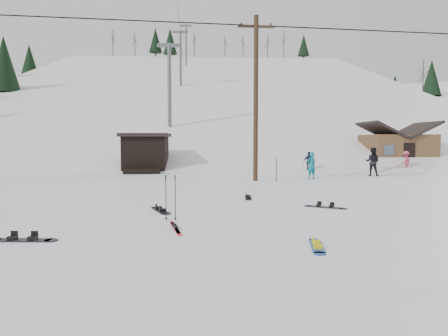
{
  "coord_description": "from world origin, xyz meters",
  "views": [
    {
      "loc": [
        -0.93,
        -7.95,
        2.25
      ],
      "look_at": [
        -0.27,
        4.23,
        1.4
      ],
      "focal_mm": 32.0,
      "sensor_mm": 36.0,
      "label": 1
    }
  ],
  "objects": [
    {
      "name": "ground",
      "position": [
        0.0,
        0.0,
        0.0
      ],
      "size": [
        200.0,
        200.0,
        0.0
      ],
      "primitive_type": "plane",
      "color": "white",
      "rests_on": "ground"
    },
    {
      "name": "ski_slope",
      "position": [
        0.0,
        55.0,
        -12.0
      ],
      "size": [
        60.0,
        85.24,
        65.97
      ],
      "primitive_type": "cube",
      "rotation": [
        0.31,
        0.0,
        0.0
      ],
      "color": "white",
      "rests_on": "ground"
    },
    {
      "name": "treeline_crest",
      "position": [
        0.0,
        86.0,
        0.0
      ],
      "size": [
        50.0,
        6.0,
        10.0
      ],
      "primitive_type": null,
      "color": "black",
      "rests_on": "ski_slope"
    },
    {
      "name": "utility_pole",
      "position": [
        2.0,
        14.0,
        4.68
      ],
      "size": [
        2.0,
        0.26,
        9.0
      ],
      "color": "#3A2819",
      "rests_on": "ground"
    },
    {
      "name": "trail_sign",
      "position": [
        3.1,
        13.58,
        1.27
      ],
      "size": [
        0.5,
        0.09,
        1.85
      ],
      "color": "#595B60",
      "rests_on": "ground"
    },
    {
      "name": "lift_hut",
      "position": [
        -5.0,
        20.94,
        1.36
      ],
      "size": [
        3.4,
        4.1,
        2.75
      ],
      "color": "black",
      "rests_on": "ground"
    },
    {
      "name": "lift_tower_near",
      "position": [
        -4.0,
        30.0,
        7.86
      ],
      "size": [
        2.2,
        0.36,
        8.0
      ],
      "color": "#595B60",
      "rests_on": "ski_slope"
    },
    {
      "name": "lift_tower_mid",
      "position": [
        -4.0,
        50.0,
        14.36
      ],
      "size": [
        2.2,
        0.36,
        8.0
      ],
      "color": "#595B60",
      "rests_on": "ski_slope"
    },
    {
      "name": "lift_tower_far",
      "position": [
        -4.0,
        70.0,
        20.86
      ],
      "size": [
        2.2,
        0.36,
        8.0
      ],
      "color": "#595B60",
      "rests_on": "ski_slope"
    },
    {
      "name": "cabin",
      "position": [
        15.0,
        24.0,
        1.48
      ],
      "size": [
        5.39,
        4.4,
        3.77
      ],
      "color": "brown",
      "rests_on": "ground"
    },
    {
      "name": "hero_snowboard",
      "position": [
        1.48,
        0.23,
        0.02
      ],
      "size": [
        0.45,
        1.33,
        0.09
      ],
      "rotation": [
        0.0,
        0.0,
        1.39
      ],
      "color": "#18469E",
      "rests_on": "ground"
    },
    {
      "name": "hero_skis",
      "position": [
        -1.63,
        2.15,
        0.03
      ],
      "size": [
        0.43,
        1.68,
        0.09
      ],
      "rotation": [
        0.0,
        0.0,
        0.2
      ],
      "color": "red",
      "rests_on": "ground"
    },
    {
      "name": "ski_poles",
      "position": [
        -1.83,
        3.2,
        0.66
      ],
      "size": [
        0.35,
        0.09,
        1.28
      ],
      "color": "black",
      "rests_on": "ground"
    },
    {
      "name": "board_scatter_a",
      "position": [
        -4.97,
        1.09,
        0.03
      ],
      "size": [
        1.57,
        0.4,
        0.11
      ],
      "rotation": [
        0.0,
        0.0,
        -0.08
      ],
      "color": "black",
      "rests_on": "ground"
    },
    {
      "name": "board_scatter_b",
      "position": [
        -2.27,
        4.72,
        0.03
      ],
      "size": [
        0.75,
        1.46,
        0.11
      ],
      "rotation": [
        0.0,
        0.0,
        1.95
      ],
      "color": "black",
      "rests_on": "ground"
    },
    {
      "name": "board_scatter_d",
      "position": [
        3.16,
        5.06,
        0.03
      ],
      "size": [
        1.29,
        0.86,
        0.1
      ],
      "rotation": [
        0.0,
        0.0,
        -0.52
      ],
      "color": "black",
      "rests_on": "ground"
    },
    {
      "name": "board_scatter_f",
      "position": [
        0.84,
        7.43,
        0.02
      ],
      "size": [
        0.34,
        1.32,
        0.09
      ],
      "rotation": [
        0.0,
        0.0,
        1.48
      ],
      "color": "black",
      "rests_on": "ground"
    },
    {
      "name": "skier_teal",
      "position": [
        5.35,
        14.75,
        0.78
      ],
      "size": [
        0.67,
        0.56,
        1.56
      ],
      "primitive_type": "imported",
      "rotation": [
        0.0,
        0.0,
        3.52
      ],
      "color": "#0D7183",
      "rests_on": "ground"
    },
    {
      "name": "skier_dark",
      "position": [
        9.79,
        16.64,
        0.9
      ],
      "size": [
        1.1,
        1.04,
        1.8
      ],
      "primitive_type": "imported",
      "rotation": [
        0.0,
        0.0,
        2.59
      ],
      "color": "black",
      "rests_on": "ground"
    },
    {
      "name": "skier_pink",
      "position": [
        13.8,
        20.16,
        0.74
      ],
      "size": [
        1.09,
        0.99,
        1.47
      ],
      "primitive_type": "imported",
      "rotation": [
        0.0,
        0.0,
        3.75
      ],
      "color": "#C3445D",
      "rests_on": "ground"
    },
    {
      "name": "skier_navy",
      "position": [
        6.57,
        19.68,
        0.73
      ],
      "size": [
        0.9,
        0.49,
        1.46
      ],
      "primitive_type": "imported",
      "rotation": [
        0.0,
        0.0,
        2.98
      ],
      "color": "#161739",
      "rests_on": "ground"
    }
  ]
}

